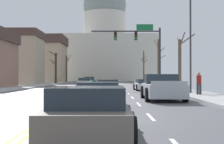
{
  "coord_description": "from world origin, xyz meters",
  "views": [
    {
      "loc": [
        2.14,
        -25.47,
        1.45
      ],
      "look_at": [
        2.13,
        23.86,
        2.02
      ],
      "focal_mm": 53.34,
      "sensor_mm": 36.0,
      "label": 1
    }
  ],
  "objects_px": {
    "street_lamp_right": "(186,34)",
    "pedestrian_01": "(199,82)",
    "pedestrian_00": "(169,80)",
    "sedan_near_01": "(108,87)",
    "sedan_near_04": "(89,113)",
    "pickup_truck_near_02": "(162,88)",
    "sedan_near_03": "(100,96)",
    "signal_gantry": "(141,42)",
    "sedan_near_00": "(145,85)",
    "sedan_oncoming_00": "(85,82)",
    "sedan_oncoming_01": "(89,81)"
  },
  "relations": [
    {
      "from": "sedan_oncoming_01",
      "to": "pedestrian_00",
      "type": "relative_size",
      "value": 2.94
    },
    {
      "from": "sedan_near_01",
      "to": "pedestrian_01",
      "type": "bearing_deg",
      "value": -31.48
    },
    {
      "from": "sedan_near_04",
      "to": "pedestrian_01",
      "type": "height_order",
      "value": "pedestrian_01"
    },
    {
      "from": "sedan_near_01",
      "to": "pedestrian_00",
      "type": "relative_size",
      "value": 2.77
    },
    {
      "from": "sedan_near_01",
      "to": "sedan_oncoming_00",
      "type": "xyz_separation_m",
      "value": [
        -3.53,
        19.31,
        0.02
      ]
    },
    {
      "from": "sedan_near_04",
      "to": "sedan_oncoming_00",
      "type": "relative_size",
      "value": 0.93
    },
    {
      "from": "pickup_truck_near_02",
      "to": "pedestrian_00",
      "type": "bearing_deg",
      "value": 78.78
    },
    {
      "from": "sedan_near_04",
      "to": "pickup_truck_near_02",
      "type": "bearing_deg",
      "value": 73.8
    },
    {
      "from": "signal_gantry",
      "to": "pedestrian_01",
      "type": "distance_m",
      "value": 15.31
    },
    {
      "from": "sedan_oncoming_01",
      "to": "sedan_near_04",
      "type": "bearing_deg",
      "value": -86.1
    },
    {
      "from": "signal_gantry",
      "to": "pedestrian_01",
      "type": "relative_size",
      "value": 5.04
    },
    {
      "from": "sedan_oncoming_00",
      "to": "sedan_oncoming_01",
      "type": "distance_m",
      "value": 9.23
    },
    {
      "from": "pickup_truck_near_02",
      "to": "sedan_near_04",
      "type": "relative_size",
      "value": 1.3
    },
    {
      "from": "street_lamp_right",
      "to": "sedan_oncoming_00",
      "type": "bearing_deg",
      "value": 114.43
    },
    {
      "from": "signal_gantry",
      "to": "street_lamp_right",
      "type": "relative_size",
      "value": 1.04
    },
    {
      "from": "signal_gantry",
      "to": "sedan_near_00",
      "type": "xyz_separation_m",
      "value": [
        -0.0,
        -4.73,
        -4.72
      ]
    },
    {
      "from": "sedan_oncoming_01",
      "to": "signal_gantry",
      "type": "bearing_deg",
      "value": -68.49
    },
    {
      "from": "signal_gantry",
      "to": "sedan_oncoming_01",
      "type": "xyz_separation_m",
      "value": [
        -7.11,
        18.05,
        -4.65
      ]
    },
    {
      "from": "pickup_truck_near_02",
      "to": "sedan_near_04",
      "type": "bearing_deg",
      "value": -106.2
    },
    {
      "from": "pedestrian_00",
      "to": "sedan_oncoming_01",
      "type": "bearing_deg",
      "value": 114.72
    },
    {
      "from": "signal_gantry",
      "to": "sedan_near_01",
      "type": "height_order",
      "value": "signal_gantry"
    },
    {
      "from": "sedan_near_00",
      "to": "sedan_near_01",
      "type": "relative_size",
      "value": 1.0
    },
    {
      "from": "sedan_near_04",
      "to": "pedestrian_01",
      "type": "bearing_deg",
      "value": 66.76
    },
    {
      "from": "sedan_oncoming_00",
      "to": "signal_gantry",
      "type": "bearing_deg",
      "value": -50.95
    },
    {
      "from": "signal_gantry",
      "to": "sedan_near_03",
      "type": "xyz_separation_m",
      "value": [
        -3.83,
        -23.54,
        -4.69
      ]
    },
    {
      "from": "signal_gantry",
      "to": "sedan_near_04",
      "type": "distance_m",
      "value": 30.56
    },
    {
      "from": "sedan_near_04",
      "to": "pedestrian_00",
      "type": "relative_size",
      "value": 2.67
    },
    {
      "from": "pedestrian_00",
      "to": "sedan_near_01",
      "type": "bearing_deg",
      "value": -130.17
    },
    {
      "from": "sedan_near_04",
      "to": "street_lamp_right",
      "type": "bearing_deg",
      "value": 70.57
    },
    {
      "from": "signal_gantry",
      "to": "sedan_near_01",
      "type": "relative_size",
      "value": 1.81
    },
    {
      "from": "signal_gantry",
      "to": "sedan_near_00",
      "type": "bearing_deg",
      "value": -90.02
    },
    {
      "from": "sedan_near_04",
      "to": "signal_gantry",
      "type": "bearing_deg",
      "value": 82.69
    },
    {
      "from": "sedan_oncoming_01",
      "to": "sedan_oncoming_00",
      "type": "bearing_deg",
      "value": -90.25
    },
    {
      "from": "sedan_near_00",
      "to": "sedan_near_04",
      "type": "distance_m",
      "value": 25.51
    },
    {
      "from": "sedan_oncoming_01",
      "to": "pedestrian_01",
      "type": "distance_m",
      "value": 33.97
    },
    {
      "from": "sedan_near_00",
      "to": "pedestrian_01",
      "type": "xyz_separation_m",
      "value": [
        2.82,
        -9.7,
        0.47
      ]
    },
    {
      "from": "sedan_oncoming_01",
      "to": "street_lamp_right",
      "type": "bearing_deg",
      "value": -72.55
    },
    {
      "from": "street_lamp_right",
      "to": "sedan_near_04",
      "type": "xyz_separation_m",
      "value": [
        -6.25,
        -17.72,
        -4.15
      ]
    },
    {
      "from": "street_lamp_right",
      "to": "pedestrian_01",
      "type": "distance_m",
      "value": 4.33
    },
    {
      "from": "pickup_truck_near_02",
      "to": "sedan_oncoming_01",
      "type": "distance_m",
      "value": 36.3
    },
    {
      "from": "signal_gantry",
      "to": "street_lamp_right",
      "type": "bearing_deg",
      "value": -78.87
    },
    {
      "from": "sedan_near_04",
      "to": "sedan_oncoming_00",
      "type": "distance_m",
      "value": 38.91
    },
    {
      "from": "sedan_near_03",
      "to": "pedestrian_00",
      "type": "height_order",
      "value": "pedestrian_00"
    },
    {
      "from": "street_lamp_right",
      "to": "sedan_near_00",
      "type": "bearing_deg",
      "value": 107.8
    },
    {
      "from": "sedan_near_01",
      "to": "pickup_truck_near_02",
      "type": "height_order",
      "value": "pickup_truck_near_02"
    },
    {
      "from": "street_lamp_right",
      "to": "sedan_near_04",
      "type": "relative_size",
      "value": 1.81
    },
    {
      "from": "street_lamp_right",
      "to": "sedan_oncoming_01",
      "type": "height_order",
      "value": "street_lamp_right"
    },
    {
      "from": "sedan_near_01",
      "to": "sedan_oncoming_01",
      "type": "xyz_separation_m",
      "value": [
        -3.49,
        28.53,
        0.06
      ]
    },
    {
      "from": "sedan_near_03",
      "to": "sedan_near_01",
      "type": "bearing_deg",
      "value": 89.08
    },
    {
      "from": "sedan_near_04",
      "to": "sedan_oncoming_01",
      "type": "bearing_deg",
      "value": 93.9
    }
  ]
}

